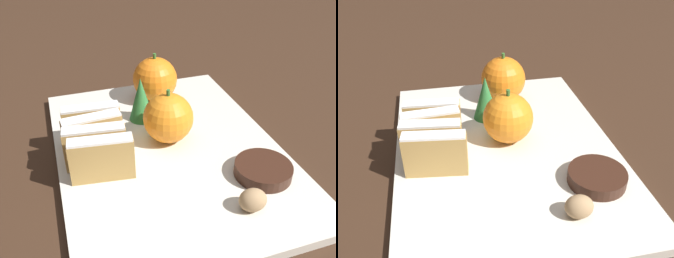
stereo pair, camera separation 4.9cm
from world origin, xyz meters
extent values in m
plane|color=#382316|center=(0.00, 0.00, 0.00)|extent=(6.00, 6.00, 0.00)
cube|color=silver|center=(0.00, 0.00, 0.01)|extent=(0.29, 0.40, 0.01)
cube|color=tan|center=(-0.09, -0.03, 0.04)|extent=(0.08, 0.03, 0.05)
cube|color=white|center=(-0.09, -0.03, 0.07)|extent=(0.08, 0.03, 0.00)
cube|color=tan|center=(-0.10, -0.01, 0.04)|extent=(0.08, 0.03, 0.05)
cube|color=white|center=(-0.10, -0.01, 0.07)|extent=(0.08, 0.03, 0.00)
cube|color=tan|center=(-0.10, 0.02, 0.04)|extent=(0.08, 0.02, 0.05)
cube|color=white|center=(-0.10, 0.02, 0.07)|extent=(0.08, 0.02, 0.00)
cube|color=tan|center=(-0.09, 0.05, 0.04)|extent=(0.08, 0.02, 0.05)
cube|color=white|center=(-0.09, 0.05, 0.07)|extent=(0.08, 0.02, 0.00)
sphere|color=orange|center=(0.01, 0.02, 0.05)|extent=(0.07, 0.07, 0.07)
cylinder|color=#38702D|center=(0.01, 0.02, 0.08)|extent=(0.01, 0.00, 0.01)
sphere|color=orange|center=(0.02, 0.14, 0.05)|extent=(0.07, 0.07, 0.07)
cylinder|color=#38702D|center=(0.02, 0.14, 0.09)|extent=(0.00, 0.01, 0.01)
ellipsoid|color=tan|center=(0.05, -0.14, 0.02)|extent=(0.03, 0.03, 0.03)
cylinder|color=#381E14|center=(0.09, -0.09, 0.02)|extent=(0.07, 0.07, 0.02)
cone|color=#2D7538|center=(-0.01, 0.08, 0.05)|extent=(0.04, 0.04, 0.07)
camera|label=1|loc=(-0.13, -0.39, 0.31)|focal=40.00mm
camera|label=2|loc=(-0.08, -0.40, 0.31)|focal=40.00mm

